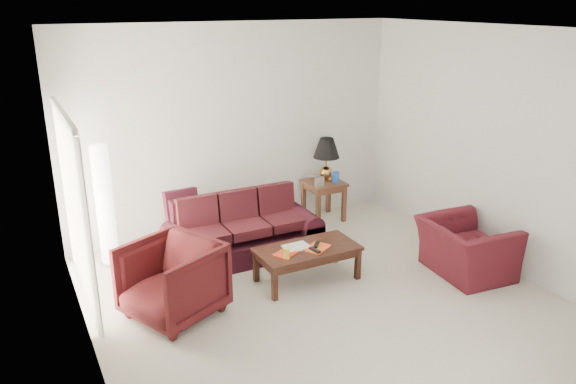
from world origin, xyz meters
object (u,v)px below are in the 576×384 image
object	(u,v)px
armchair_right	(466,248)
coffee_table	(307,264)
sofa	(243,229)
end_table	(324,200)
armchair_left	(172,280)
floor_lamp	(105,205)

from	to	relation	value
armchair_right	coffee_table	world-z (taller)	armchair_right
sofa	armchair_right	world-z (taller)	sofa
end_table	armchair_left	distance (m)	3.37
end_table	floor_lamp	world-z (taller)	floor_lamp
sofa	coffee_table	bearing A→B (deg)	-63.55
floor_lamp	coffee_table	distance (m)	2.66
sofa	armchair_left	size ratio (longest dim) A/B	2.18
sofa	armchair_right	xyz separation A→B (m)	(2.28, -1.69, -0.07)
sofa	armchair_left	world-z (taller)	armchair_left
end_table	armchair_left	bearing A→B (deg)	-149.67
floor_lamp	armchair_right	world-z (taller)	floor_lamp
armchair_left	armchair_right	bearing A→B (deg)	53.73
sofa	floor_lamp	xyz separation A→B (m)	(-1.62, 0.64, 0.39)
sofa	armchair_left	bearing A→B (deg)	-140.17
armchair_left	coffee_table	distance (m)	1.70
floor_lamp	end_table	bearing A→B (deg)	1.32
armchair_left	coffee_table	world-z (taller)	armchair_left
end_table	coffee_table	distance (m)	2.06
sofa	armchair_right	bearing A→B (deg)	-34.94
end_table	armchair_left	world-z (taller)	armchair_left
floor_lamp	sofa	bearing A→B (deg)	-21.51
sofa	floor_lamp	world-z (taller)	floor_lamp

